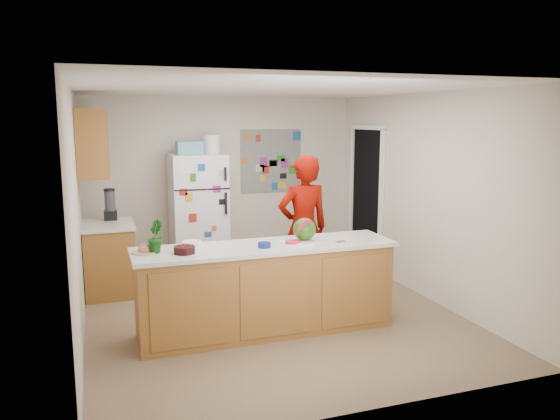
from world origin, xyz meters
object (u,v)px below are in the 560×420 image
object	(u,v)px
watermelon	(304,229)
cherry_bowl	(184,250)
person	(303,229)
refrigerator	(198,215)

from	to	relation	value
watermelon	cherry_bowl	size ratio (longest dim) A/B	1.18
cherry_bowl	person	bearing A→B (deg)	29.38
person	cherry_bowl	world-z (taller)	person
refrigerator	cherry_bowl	distance (m)	2.53
watermelon	cherry_bowl	bearing A→B (deg)	-175.52
cherry_bowl	refrigerator	bearing A→B (deg)	76.50
watermelon	cherry_bowl	world-z (taller)	watermelon
person	cherry_bowl	xyz separation A→B (m)	(-1.56, -0.88, 0.07)
person	cherry_bowl	distance (m)	1.79
person	refrigerator	bearing A→B (deg)	-61.69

